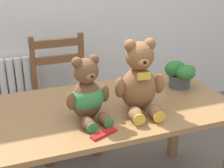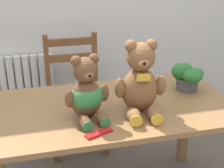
{
  "view_description": "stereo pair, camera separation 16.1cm",
  "coord_description": "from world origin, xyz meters",
  "views": [
    {
      "loc": [
        -0.5,
        -1.11,
        1.51
      ],
      "look_at": [
        0.01,
        0.28,
        0.88
      ],
      "focal_mm": 50.0,
      "sensor_mm": 36.0,
      "label": 1
    },
    {
      "loc": [
        -0.34,
        -1.16,
        1.51
      ],
      "look_at": [
        0.01,
        0.28,
        0.88
      ],
      "focal_mm": 50.0,
      "sensor_mm": 36.0,
      "label": 2
    }
  ],
  "objects": [
    {
      "name": "wooden_chair_behind",
      "position": [
        -0.09,
        1.14,
        0.45
      ],
      "size": [
        0.43,
        0.45,
        0.9
      ],
      "rotation": [
        0.0,
        0.0,
        3.14
      ],
      "color": "brown",
      "rests_on": "ground_plane"
    },
    {
      "name": "teddy_bear_right",
      "position": [
        0.16,
        0.26,
        0.88
      ],
      "size": [
        0.28,
        0.29,
        0.4
      ],
      "rotation": [
        0.0,
        0.0,
        3.04
      ],
      "color": "brown",
      "rests_on": "dining_table"
    },
    {
      "name": "radiator",
      "position": [
        -0.57,
        1.5,
        0.31
      ],
      "size": [
        0.68,
        0.1,
        0.68
      ],
      "color": "white",
      "rests_on": "ground_plane"
    },
    {
      "name": "chocolate_bar",
      "position": [
        -0.1,
        0.09,
        0.72
      ],
      "size": [
        0.14,
        0.08,
        0.01
      ],
      "primitive_type": "cube",
      "rotation": [
        0.0,
        0.0,
        0.36
      ],
      "color": "red",
      "rests_on": "dining_table"
    },
    {
      "name": "teddy_bear_left",
      "position": [
        -0.12,
        0.27,
        0.84
      ],
      "size": [
        0.24,
        0.26,
        0.34
      ],
      "rotation": [
        0.0,
        0.0,
        3.29
      ],
      "color": "brown",
      "rests_on": "dining_table"
    },
    {
      "name": "potted_plant",
      "position": [
        0.53,
        0.46,
        0.8
      ],
      "size": [
        0.2,
        0.19,
        0.17
      ],
      "color": "#4C5156",
      "rests_on": "dining_table"
    },
    {
      "name": "dining_table",
      "position": [
        0.0,
        0.36,
        0.61
      ],
      "size": [
        1.44,
        0.73,
        0.71
      ],
      "color": "olive",
      "rests_on": "ground_plane"
    }
  ]
}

